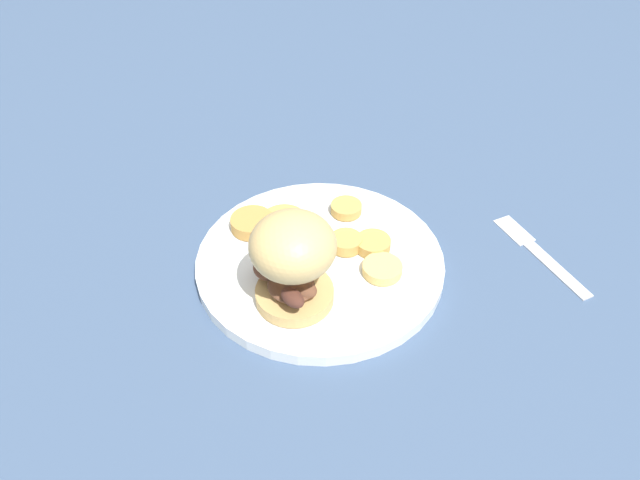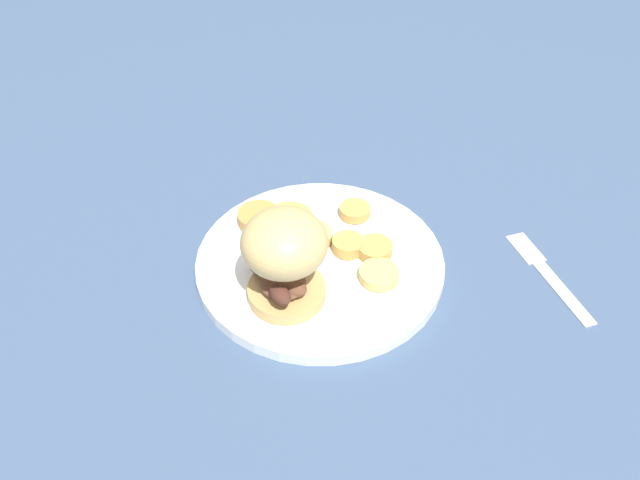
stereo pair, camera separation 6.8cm
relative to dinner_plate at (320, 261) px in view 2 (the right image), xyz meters
The scene contains 11 objects.
ground_plane 0.01m from the dinner_plate, ahead, with size 4.00×4.00×0.00m, color #3D5170.
dinner_plate is the anchor object (origin of this frame).
sandwich 0.09m from the dinner_plate, 107.44° to the right, with size 0.10×0.11×0.11m.
potato_round_0 0.06m from the dinner_plate, 22.46° to the left, with size 0.04×0.04×0.01m, color tan.
potato_round_1 0.07m from the dinner_plate, 138.24° to the left, with size 0.05×0.05×0.01m, color tan.
potato_round_2 0.04m from the dinner_plate, 37.38° to the left, with size 0.04×0.04×0.01m, color tan.
potato_round_3 0.09m from the dinner_plate, 77.09° to the left, with size 0.04×0.04×0.01m, color tan.
potato_round_4 0.03m from the dinner_plate, 120.78° to the left, with size 0.04×0.04×0.01m, color #DBB766.
potato_round_5 0.07m from the dinner_plate, 11.34° to the right, with size 0.04×0.04×0.01m, color #DBB766.
potato_round_6 0.10m from the dinner_plate, 157.03° to the left, with size 0.05×0.05×0.01m, color #BC8942.
fork 0.26m from the dinner_plate, 13.44° to the left, with size 0.10×0.13×0.00m.
Camera 2 is at (0.15, -0.49, 0.50)m, focal length 35.00 mm.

